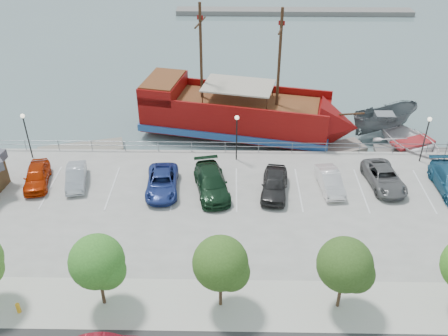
{
  "coord_description": "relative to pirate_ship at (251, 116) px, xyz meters",
  "views": [
    {
      "loc": [
        -0.43,
        -30.64,
        23.2
      ],
      "look_at": [
        -1.0,
        2.0,
        2.0
      ],
      "focal_mm": 40.0,
      "sensor_mm": 36.0,
      "label": 1
    }
  ],
  "objects": [
    {
      "name": "ground",
      "position": [
        -1.44,
        -12.49,
        -2.22
      ],
      "size": [
        160.0,
        160.0,
        0.0
      ],
      "primitive_type": "plane",
      "color": "slate"
    },
    {
      "name": "sidewalk",
      "position": [
        -1.44,
        -22.49,
        -1.21
      ],
      "size": [
        100.0,
        4.0,
        0.05
      ],
      "primitive_type": "cube",
      "color": "beige",
      "rests_on": "land_slab"
    },
    {
      "name": "seawall_railing",
      "position": [
        -1.44,
        -4.69,
        -0.7
      ],
      "size": [
        50.0,
        0.06,
        1.0
      ],
      "color": "slate",
      "rests_on": "land_slab"
    },
    {
      "name": "far_shore",
      "position": [
        8.56,
        42.51,
        -1.82
      ],
      "size": [
        40.0,
        3.0,
        0.8
      ],
      "primitive_type": "cube",
      "color": "slate",
      "rests_on": "ground"
    },
    {
      "name": "pirate_ship",
      "position": [
        0.0,
        0.0,
        0.0
      ],
      "size": [
        21.42,
        9.87,
        13.28
      ],
      "rotation": [
        0.0,
        0.0,
        -0.21
      ],
      "color": "maroon",
      "rests_on": "ground"
    },
    {
      "name": "patrol_boat",
      "position": [
        13.04,
        0.66,
        -0.87
      ],
      "size": [
        7.49,
        4.87,
        2.71
      ],
      "primitive_type": "imported",
      "rotation": [
        0.0,
        0.0,
        1.92
      ],
      "color": "#545B5E",
      "rests_on": "ground"
    },
    {
      "name": "speedboat",
      "position": [
        14.89,
        -2.91,
        -1.46
      ],
      "size": [
        7.74,
        8.84,
        1.52
      ],
      "primitive_type": "imported",
      "rotation": [
        0.0,
        0.0,
        0.41
      ],
      "color": "white",
      "rests_on": "ground"
    },
    {
      "name": "dock_west",
      "position": [
        -15.99,
        -3.29,
        -2.0
      ],
      "size": [
        8.14,
        4.17,
        0.45
      ],
      "primitive_type": "cube",
      "rotation": [
        0.0,
        0.0,
        0.26
      ],
      "color": "gray",
      "rests_on": "ground"
    },
    {
      "name": "dock_mid",
      "position": [
        6.91,
        -3.29,
        -2.0
      ],
      "size": [
        8.01,
        5.04,
        0.44
      ],
      "primitive_type": "cube",
      "rotation": [
        0.0,
        0.0,
        0.4
      ],
      "color": "gray",
      "rests_on": "ground"
    },
    {
      "name": "dock_east",
      "position": [
        14.98,
        -3.29,
        -2.02
      ],
      "size": [
        7.1,
        2.54,
        0.4
      ],
      "primitive_type": "cube",
      "rotation": [
        0.0,
        0.0,
        -0.08
      ],
      "color": "slate",
      "rests_on": "ground"
    },
    {
      "name": "fire_hydrant",
      "position": [
        -14.3,
        -23.29,
        -0.81
      ],
      "size": [
        0.27,
        0.27,
        0.77
      ],
      "rotation": [
        0.0,
        0.0,
        0.19
      ],
      "color": "gold",
      "rests_on": "sidewalk"
    },
    {
      "name": "lamp_post_left",
      "position": [
        -19.44,
        -5.99,
        1.72
      ],
      "size": [
        0.36,
        0.36,
        4.28
      ],
      "color": "black",
      "rests_on": "land_slab"
    },
    {
      "name": "lamp_post_mid",
      "position": [
        -1.44,
        -5.99,
        1.72
      ],
      "size": [
        0.36,
        0.36,
        4.28
      ],
      "color": "black",
      "rests_on": "land_slab"
    },
    {
      "name": "lamp_post_right",
      "position": [
        14.56,
        -5.99,
        1.72
      ],
      "size": [
        0.36,
        0.36,
        4.28
      ],
      "color": "black",
      "rests_on": "land_slab"
    },
    {
      "name": "tree_c",
      "position": [
        -9.29,
        -22.56,
        2.07
      ],
      "size": [
        3.3,
        3.2,
        5.0
      ],
      "color": "#473321",
      "rests_on": "sidewalk"
    },
    {
      "name": "tree_d",
      "position": [
        -2.29,
        -22.56,
        2.07
      ],
      "size": [
        3.3,
        3.2,
        5.0
      ],
      "color": "#473321",
      "rests_on": "sidewalk"
    },
    {
      "name": "tree_e",
      "position": [
        4.71,
        -22.56,
        2.07
      ],
      "size": [
        3.3,
        3.2,
        5.0
      ],
      "color": "#473321",
      "rests_on": "sidewalk"
    },
    {
      "name": "parked_car_a",
      "position": [
        -17.56,
        -10.05,
        -0.46
      ],
      "size": [
        2.66,
        4.78,
        1.54
      ],
      "primitive_type": "imported",
      "rotation": [
        0.0,
        0.0,
        0.19
      ],
      "color": "#AC2603",
      "rests_on": "land_slab"
    },
    {
      "name": "parked_car_b",
      "position": [
        -14.41,
        -9.98,
        -0.54
      ],
      "size": [
        2.22,
        4.34,
        1.36
      ],
      "primitive_type": "imported",
      "rotation": [
        0.0,
        0.0,
        0.2
      ],
      "color": "#A4ABB2",
      "rests_on": "land_slab"
    },
    {
      "name": "parked_car_c",
      "position": [
        -7.34,
        -10.74,
        -0.49
      ],
      "size": [
        2.75,
        5.39,
        1.46
      ],
      "primitive_type": "imported",
      "rotation": [
        0.0,
        0.0,
        0.06
      ],
      "color": "navy",
      "rests_on": "land_slab"
    },
    {
      "name": "parked_car_d",
      "position": [
        -3.42,
        -10.84,
        -0.39
      ],
      "size": [
        3.46,
        6.1,
        1.67
      ],
      "primitive_type": "imported",
      "rotation": [
        0.0,
        0.0,
        0.21
      ],
      "color": "black",
      "rests_on": "land_slab"
    },
    {
      "name": "parked_car_e",
      "position": [
        1.54,
        -10.95,
        -0.39
      ],
      "size": [
        2.59,
        5.12,
        1.67
      ],
      "primitive_type": "imported",
      "rotation": [
        0.0,
        0.0,
        -0.13
      ],
      "color": "black",
      "rests_on": "land_slab"
    },
    {
      "name": "parked_car_f",
      "position": [
        6.01,
        -10.26,
        -0.51
      ],
      "size": [
        1.96,
        4.48,
        1.43
      ],
      "primitive_type": "imported",
      "rotation": [
        0.0,
        0.0,
        0.1
      ],
      "color": "silver",
      "rests_on": "land_slab"
    },
    {
      "name": "parked_car_g",
      "position": [
        10.44,
        -9.73,
        -0.5
      ],
      "size": [
        3.03,
        5.48,
        1.45
      ],
      "primitive_type": "imported",
      "rotation": [
        0.0,
        0.0,
        0.12
      ],
      "color": "slate",
      "rests_on": "land_slab"
    }
  ]
}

